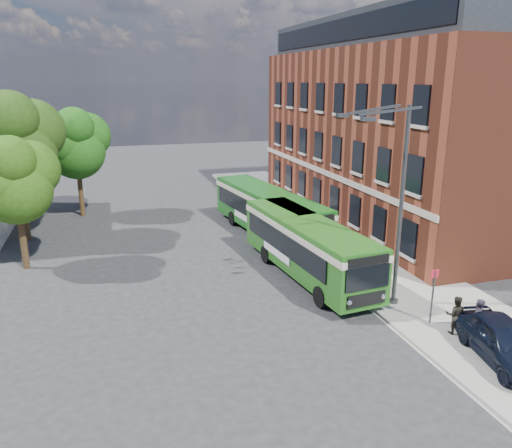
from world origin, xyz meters
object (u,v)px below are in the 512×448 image
object	(u,v)px
bus_rear	(268,209)
parked_car	(504,341)
bus_front	(307,243)
street_lamp	(394,205)

from	to	relation	value
bus_rear	parked_car	world-z (taller)	bus_rear
bus_front	bus_rear	size ratio (longest dim) A/B	0.88
parked_car	street_lamp	bearing A→B (deg)	116.33
street_lamp	parked_car	bearing A→B (deg)	-74.85
street_lamp	bus_front	size ratio (longest dim) A/B	0.81
street_lamp	parked_car	world-z (taller)	street_lamp
street_lamp	parked_car	xyz separation A→B (m)	(1.47, -5.45, -3.86)
bus_front	bus_rear	bearing A→B (deg)	87.98
bus_rear	bus_front	bearing A→B (deg)	-92.02
bus_rear	parked_car	bearing A→B (deg)	-79.10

